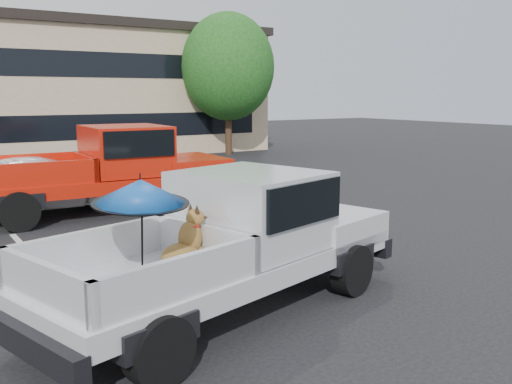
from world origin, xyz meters
TOP-DOWN VIEW (x-y plane):
  - ground at (0.00, 0.00)m, footprint 90.00×90.00m
  - stripe_left at (-3.00, 2.00)m, footprint 0.12×5.00m
  - stripe_right at (3.00, 2.00)m, footprint 0.12×5.00m
  - motel_building at (2.00, 20.99)m, footprint 20.40×8.40m
  - tree_right at (9.00, 16.00)m, footprint 4.46×4.46m
  - tree_back at (6.00, 24.00)m, footprint 4.68×4.68m
  - silver_pickup at (-1.10, -1.63)m, footprint 6.01×3.41m
  - red_pickup at (-0.20, 5.68)m, footprint 6.61×2.63m
  - silver_sedan at (-1.88, 6.50)m, footprint 4.29×1.53m

SIDE VIEW (x-z plane):
  - ground at x=0.00m, z-range 0.00..0.00m
  - stripe_left at x=-3.00m, z-range 0.00..0.01m
  - stripe_right at x=3.00m, z-range 0.00..0.01m
  - silver_sedan at x=-1.88m, z-range 0.00..1.41m
  - silver_pickup at x=-1.10m, z-range 0.02..2.08m
  - red_pickup at x=-0.20m, z-range 0.10..2.25m
  - motel_building at x=2.00m, z-range 0.06..6.36m
  - tree_right at x=9.00m, z-range 0.82..7.60m
  - tree_back at x=6.00m, z-range 0.86..7.97m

